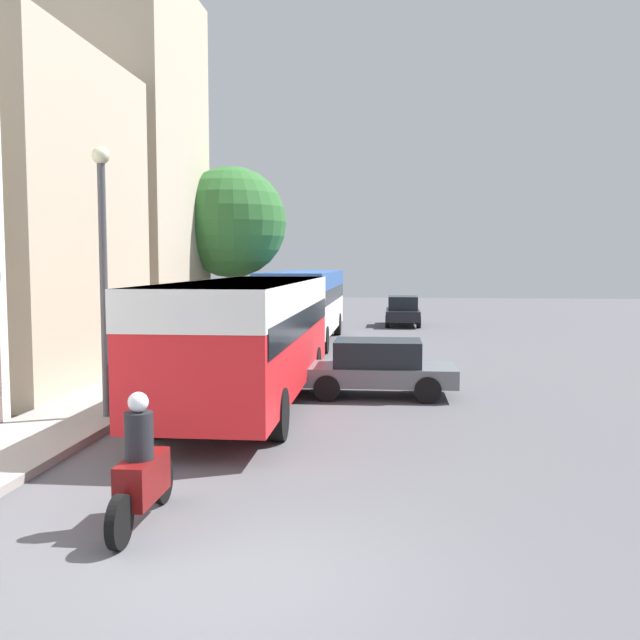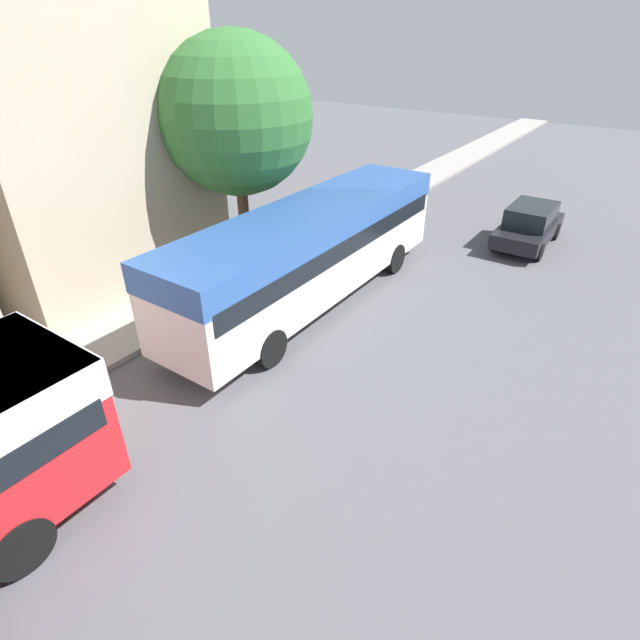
# 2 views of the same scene
# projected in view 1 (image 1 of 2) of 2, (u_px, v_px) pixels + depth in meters

# --- Properties ---
(ground_plane) EXTENTS (120.00, 120.00, 0.00)m
(ground_plane) POSITION_uv_depth(u_px,v_px,m) (244.00, 582.00, 7.47)
(ground_plane) COLOR #515156
(building_far_terrace) EXTENTS (6.80, 6.92, 13.77)m
(building_far_terrace) POSITION_uv_depth(u_px,v_px,m) (100.00, 169.00, 27.20)
(building_far_terrace) COLOR #BCAD93
(building_far_terrace) RESTS_ON ground_plane
(bus_lead) EXTENTS (2.65, 10.41, 2.91)m
(bus_lead) POSITION_uv_depth(u_px,v_px,m) (249.00, 324.00, 16.52)
(bus_lead) COLOR red
(bus_lead) RESTS_ON ground_plane
(bus_following) EXTENTS (2.51, 10.78, 2.96)m
(bus_following) POSITION_uv_depth(u_px,v_px,m) (305.00, 296.00, 29.38)
(bus_following) COLOR silver
(bus_following) RESTS_ON ground_plane
(motorcycle_behind_lead) EXTENTS (0.39, 2.24, 1.73)m
(motorcycle_behind_lead) POSITION_uv_depth(u_px,v_px,m) (141.00, 472.00, 9.04)
(motorcycle_behind_lead) COLOR maroon
(motorcycle_behind_lead) RESTS_ON ground_plane
(car_crossing) EXTENTS (3.87, 1.81, 1.41)m
(car_crossing) POSITION_uv_depth(u_px,v_px,m) (378.00, 367.00, 17.75)
(car_crossing) COLOR slate
(car_crossing) RESTS_ON ground_plane
(car_far_curb) EXTENTS (1.79, 4.09, 1.56)m
(car_far_curb) POSITION_uv_depth(u_px,v_px,m) (403.00, 311.00, 37.43)
(car_far_curb) COLOR black
(car_far_curb) RESTS_ON ground_plane
(pedestrian_near_curb) EXTENTS (0.33, 0.33, 1.67)m
(pedestrian_near_curb) POSITION_uv_depth(u_px,v_px,m) (259.00, 307.00, 37.25)
(pedestrian_near_curb) COLOR #232838
(pedestrian_near_curb) RESTS_ON sidewalk
(pedestrian_walking_away) EXTENTS (0.42, 0.42, 1.86)m
(pedestrian_walking_away) POSITION_uv_depth(u_px,v_px,m) (168.00, 337.00, 21.29)
(pedestrian_walking_away) COLOR #232838
(pedestrian_walking_away) RESTS_ON sidewalk
(street_tree) EXTENTS (4.68, 4.68, 7.21)m
(street_tree) POSITION_uv_depth(u_px,v_px,m) (231.00, 223.00, 30.07)
(street_tree) COLOR brown
(street_tree) RESTS_ON sidewalk
(lamp_post) EXTENTS (0.36, 0.36, 5.53)m
(lamp_post) POSITION_uv_depth(u_px,v_px,m) (103.00, 256.00, 14.55)
(lamp_post) COLOR #47474C
(lamp_post) RESTS_ON sidewalk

